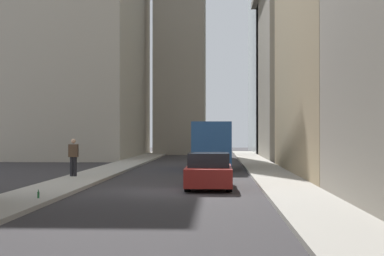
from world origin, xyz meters
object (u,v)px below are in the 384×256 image
object	(u,v)px
delivery_truck	(212,145)
discarded_bottle	(38,195)
pedestrian	(73,156)
sedan_red	(209,172)

from	to	relation	value
delivery_truck	discarded_bottle	xyz separation A→B (m)	(-17.36, 5.30, -1.21)
pedestrian	discarded_bottle	distance (m)	9.45
delivery_truck	sedan_red	xyz separation A→B (m)	(-12.44, 0.00, -0.80)
sedan_red	discarded_bottle	distance (m)	7.25
delivery_truck	discarded_bottle	bearing A→B (deg)	163.02
pedestrian	sedan_red	bearing A→B (deg)	-124.12
sedan_red	pedestrian	size ratio (longest dim) A/B	2.41
delivery_truck	pedestrian	world-z (taller)	delivery_truck
delivery_truck	discarded_bottle	world-z (taller)	delivery_truck
delivery_truck	pedestrian	size ratio (longest dim) A/B	3.63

